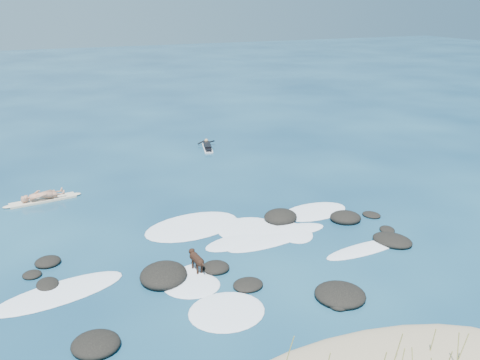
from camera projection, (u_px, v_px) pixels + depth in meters
name	position (u px, v px, depth m)	size (l,w,h in m)	color
ground	(234.00, 245.00, 18.90)	(160.00, 160.00, 0.00)	#0A2642
reef_rocks	(256.00, 261.00, 17.56)	(13.50, 7.54, 0.55)	black
breaking_foam	(229.00, 243.00, 19.02)	(13.89, 8.68, 0.12)	white
standing_surfer_rig	(41.00, 185.00, 22.67)	(3.27, 0.95, 1.86)	beige
paddling_surfer_rig	(207.00, 146.00, 30.75)	(1.20, 2.30, 0.40)	silver
dog	(196.00, 259.00, 16.94)	(0.33, 1.08, 0.69)	black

